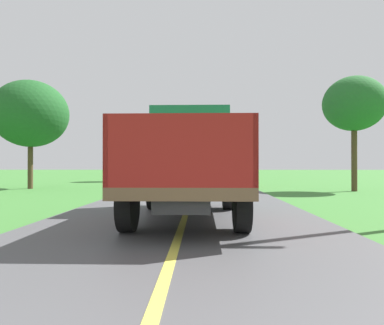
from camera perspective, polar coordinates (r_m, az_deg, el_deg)
banana_truck_near at (r=8.85m, az=-0.34°, el=0.57°), size 2.38×5.82×2.80m
banana_truck_far at (r=19.60m, az=1.42°, el=-0.00°), size 2.38×5.81×2.80m
roadside_tree_near_left at (r=19.58m, az=24.98°, el=8.65°), size 3.06×3.06×5.80m
roadside_tree_mid_right at (r=29.00m, az=-9.86°, el=4.11°), size 2.44×2.44×4.75m
roadside_tree_far_left at (r=21.60m, az=-24.90°, el=7.21°), size 4.12×4.12×6.04m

